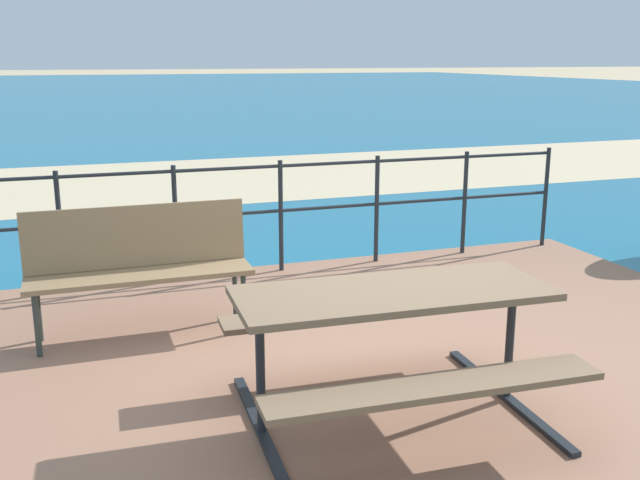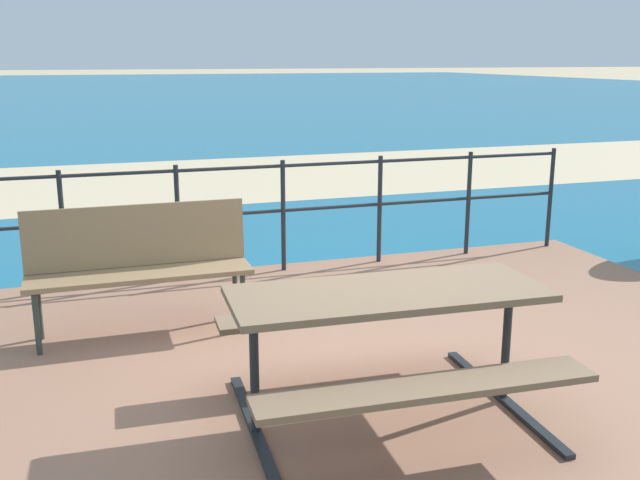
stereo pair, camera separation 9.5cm
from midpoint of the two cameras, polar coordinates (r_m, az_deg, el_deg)
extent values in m
plane|color=tan|center=(4.92, 5.25, -10.59)|extent=(240.00, 240.00, 0.00)
cube|color=#996B51|center=(4.91, 5.26, -10.27)|extent=(6.40, 5.20, 0.06)
cube|color=#196B8E|center=(44.18, -15.99, 10.97)|extent=(90.00, 90.00, 0.01)
cube|color=beige|center=(12.70, -9.70, 4.68)|extent=(54.03, 5.12, 0.01)
cube|color=#7A6047|center=(4.01, 6.01, -4.17)|extent=(1.76, 0.75, 0.04)
cube|color=#7A6047|center=(3.64, 9.17, -11.36)|extent=(1.74, 0.33, 0.04)
cube|color=#7A6047|center=(4.60, 3.35, -5.65)|extent=(1.74, 0.33, 0.04)
cylinder|color=#1E2328|center=(3.94, -4.45, -10.22)|extent=(0.05, 0.05, 0.74)
cube|color=#1E2328|center=(4.10, -4.35, -14.74)|extent=(0.12, 1.38, 0.03)
cylinder|color=#1E2328|center=(4.45, 14.96, -7.76)|extent=(0.05, 0.05, 0.74)
cube|color=#1E2328|center=(4.59, 14.67, -11.88)|extent=(0.12, 1.38, 0.03)
cube|color=#8C704C|center=(5.41, -13.36, -2.62)|extent=(1.59, 0.41, 0.04)
cube|color=#8C704C|center=(5.52, -13.67, 0.36)|extent=(1.59, 0.07, 0.46)
cylinder|color=#2D3833|center=(5.34, -20.79, -6.05)|extent=(0.04, 0.04, 0.47)
cylinder|color=#2D3833|center=(5.62, -20.67, -5.03)|extent=(0.04, 0.04, 0.47)
cylinder|color=#2D3833|center=(5.44, -5.53, -4.81)|extent=(0.04, 0.04, 0.47)
cylinder|color=#2D3833|center=(5.71, -6.18, -3.87)|extent=(0.04, 0.04, 0.47)
cylinder|color=#1E2328|center=(6.65, -19.03, 0.67)|extent=(0.04, 0.04, 1.06)
cylinder|color=#1E2328|center=(6.70, -10.62, 1.30)|extent=(0.04, 0.04, 1.06)
cylinder|color=#1E2328|center=(6.89, -2.50, 1.88)|extent=(0.04, 0.04, 1.06)
cylinder|color=#1E2328|center=(7.21, 5.06, 2.39)|extent=(0.04, 0.04, 1.06)
cylinder|color=#1E2328|center=(7.64, 11.87, 2.82)|extent=(0.04, 0.04, 1.06)
cylinder|color=#1E2328|center=(8.17, 17.88, 3.16)|extent=(0.04, 0.04, 1.06)
cylinder|color=#1E2328|center=(6.81, -2.54, 5.81)|extent=(5.90, 0.03, 0.03)
cylinder|color=#1E2328|center=(6.88, -2.50, 2.31)|extent=(5.90, 0.03, 0.03)
camera|label=1|loc=(0.05, -89.51, 0.12)|focal=40.93mm
camera|label=2|loc=(0.05, 90.49, -0.12)|focal=40.93mm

